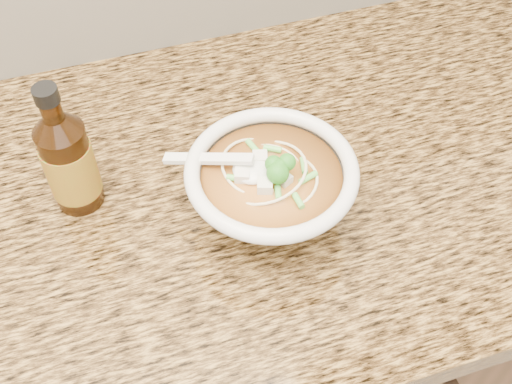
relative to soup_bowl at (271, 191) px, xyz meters
name	(u,v)px	position (x,y,z in m)	size (l,w,h in m)	color
cabinet	(75,381)	(-0.35, 0.08, -0.52)	(4.00, 0.65, 0.86)	#34200F
soup_bowl	(271,191)	(0.00, 0.00, 0.00)	(0.23, 0.21, 0.12)	white
hot_sauce_bottle	(69,162)	(-0.23, 0.10, 0.02)	(0.07, 0.07, 0.20)	#391C07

